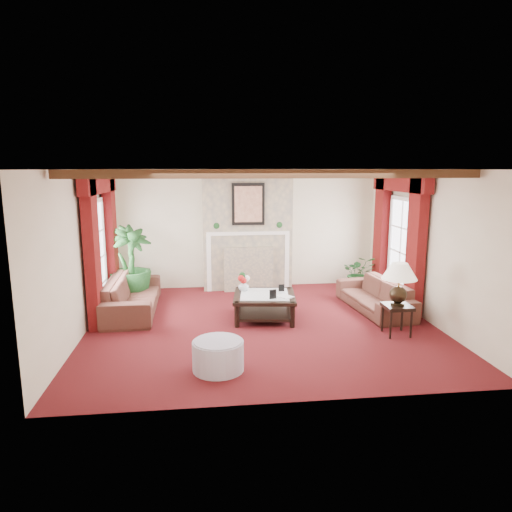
{
  "coord_description": "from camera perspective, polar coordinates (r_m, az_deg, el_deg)",
  "views": [
    {
      "loc": [
        -1.01,
        -7.62,
        2.71
      ],
      "look_at": [
        -0.06,
        0.4,
        1.16
      ],
      "focal_mm": 32.0,
      "sensor_mm": 36.0,
      "label": 1
    }
  ],
  "objects": [
    {
      "name": "curtains_right",
      "position": [
        9.45,
        17.64,
        9.38
      ],
      "size": [
        0.2,
        2.4,
        2.55
      ],
      "primitive_type": null,
      "color": "#520E0B",
      "rests_on": "ground"
    },
    {
      "name": "sofa_left",
      "position": [
        9.05,
        -15.2,
        -4.04
      ],
      "size": [
        2.29,
        0.74,
        0.89
      ],
      "primitive_type": "imported",
      "rotation": [
        0.0,
        0.0,
        1.59
      ],
      "color": "#350E14",
      "rests_on": "ground"
    },
    {
      "name": "floor",
      "position": [
        8.15,
        0.74,
        -8.56
      ],
      "size": [
        6.0,
        6.0,
        0.0
      ],
      "primitive_type": "plane",
      "color": "#3F0B10",
      "rests_on": "ground"
    },
    {
      "name": "book",
      "position": [
        8.08,
        3.09,
        -4.31
      ],
      "size": [
        0.23,
        0.22,
        0.29
      ],
      "primitive_type": "imported",
      "rotation": [
        0.0,
        0.0,
        0.6
      ],
      "color": "black",
      "rests_on": "coffee_table"
    },
    {
      "name": "flower_vase",
      "position": [
        8.58,
        -1.56,
        -3.74
      ],
      "size": [
        0.22,
        0.22,
        0.2
      ],
      "primitive_type": "imported",
      "rotation": [
        0.0,
        0.0,
        0.05
      ],
      "color": "silver",
      "rests_on": "coffee_table"
    },
    {
      "name": "fireplace",
      "position": [
        10.22,
        -1.12,
        10.79
      ],
      "size": [
        2.0,
        0.52,
        2.7
      ],
      "primitive_type": null,
      "color": "tan",
      "rests_on": "ground"
    },
    {
      "name": "ceiling_beams",
      "position": [
        7.69,
        0.79,
        10.33
      ],
      "size": [
        6.0,
        3.0,
        0.12
      ],
      "primitive_type": null,
      "color": "#3A2412",
      "rests_on": "ceiling"
    },
    {
      "name": "french_door_left",
      "position": [
        8.86,
        -19.66,
        6.47
      ],
      "size": [
        0.1,
        1.1,
        2.16
      ],
      "primitive_type": null,
      "color": "white",
      "rests_on": "ground"
    },
    {
      "name": "right_wall",
      "position": [
        8.72,
        20.71,
        1.17
      ],
      "size": [
        0.02,
        5.5,
        2.7
      ],
      "primitive_type": "cube",
      "color": "beige",
      "rests_on": "ground"
    },
    {
      "name": "ottoman",
      "position": [
        6.38,
        -4.75,
        -12.32
      ],
      "size": [
        0.7,
        0.7,
        0.41
      ],
      "primitive_type": "cylinder",
      "color": "#B1A8BE",
      "rests_on": "ground"
    },
    {
      "name": "left_wall",
      "position": [
        8.0,
        -21.08,
        0.32
      ],
      "size": [
        0.02,
        5.5,
        2.7
      ],
      "primitive_type": "cube",
      "color": "beige",
      "rests_on": "ground"
    },
    {
      "name": "coffee_table",
      "position": [
        8.41,
        1.05,
        -6.32
      ],
      "size": [
        1.23,
        1.23,
        0.45
      ],
      "primitive_type": null,
      "rotation": [
        0.0,
        0.0,
        -0.13
      ],
      "color": "black",
      "rests_on": "ground"
    },
    {
      "name": "side_table",
      "position": [
        7.96,
        17.17,
        -7.62
      ],
      "size": [
        0.44,
        0.44,
        0.51
      ],
      "primitive_type": null,
      "rotation": [
        0.0,
        0.0,
        -0.01
      ],
      "color": "black",
      "rests_on": "ground"
    },
    {
      "name": "photo_frame_a",
      "position": [
        8.04,
        2.12,
        -4.83
      ],
      "size": [
        0.13,
        0.07,
        0.17
      ],
      "primitive_type": null,
      "rotation": [
        0.0,
        0.0,
        0.36
      ],
      "color": "black",
      "rests_on": "coffee_table"
    },
    {
      "name": "back_wall",
      "position": [
        10.51,
        -1.2,
        3.41
      ],
      "size": [
        6.0,
        0.02,
        2.7
      ],
      "primitive_type": "cube",
      "color": "beige",
      "rests_on": "ground"
    },
    {
      "name": "sofa_right",
      "position": [
        9.15,
        14.64,
        -4.17
      ],
      "size": [
        2.12,
        0.97,
        0.79
      ],
      "primitive_type": "imported",
      "rotation": [
        0.0,
        0.0,
        -1.48
      ],
      "color": "#350E14",
      "rests_on": "ground"
    },
    {
      "name": "french_door_right",
      "position": [
        9.51,
        18.1,
        6.82
      ],
      "size": [
        0.1,
        1.1,
        2.16
      ],
      "primitive_type": null,
      "color": "white",
      "rests_on": "ground"
    },
    {
      "name": "curtains_left",
      "position": [
        8.82,
        -19.13,
        9.22
      ],
      "size": [
        0.2,
        2.4,
        2.55
      ],
      "primitive_type": null,
      "color": "#520E0B",
      "rests_on": "ground"
    },
    {
      "name": "small_plant",
      "position": [
        10.54,
        12.76,
        -2.56
      ],
      "size": [
        1.04,
        1.09,
        0.63
      ],
      "primitive_type": "imported",
      "rotation": [
        0.0,
        0.0,
        -0.2
      ],
      "color": "black",
      "rests_on": "ground"
    },
    {
      "name": "table_lamp",
      "position": [
        7.79,
        17.42,
        -3.3
      ],
      "size": [
        0.57,
        0.57,
        0.72
      ],
      "primitive_type": null,
      "color": "black",
      "rests_on": "side_table"
    },
    {
      "name": "photo_frame_b",
      "position": [
        8.53,
        3.2,
        -4.02
      ],
      "size": [
        0.11,
        0.02,
        0.14
      ],
      "primitive_type": null,
      "rotation": [
        0.0,
        0.0,
        0.01
      ],
      "color": "black",
      "rests_on": "coffee_table"
    },
    {
      "name": "ceiling",
      "position": [
        7.69,
        0.79,
        10.77
      ],
      "size": [
        6.0,
        6.0,
        0.0
      ],
      "primitive_type": "plane",
      "rotation": [
        3.14,
        0.0,
        0.0
      ],
      "color": "white",
      "rests_on": "floor"
    },
    {
      "name": "potted_palm",
      "position": [
        9.8,
        -15.36,
        -2.94
      ],
      "size": [
        2.42,
        2.43,
        0.88
      ],
      "primitive_type": "imported",
      "rotation": [
        0.0,
        0.0,
        0.68
      ],
      "color": "black",
      "rests_on": "ground"
    }
  ]
}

